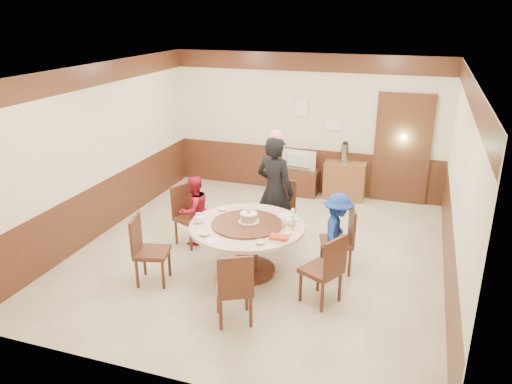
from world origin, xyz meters
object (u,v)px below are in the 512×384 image
(person_red, at_px, (194,210))
(shrimp_platter, at_px, (279,238))
(tv_stand, at_px, (297,182))
(birthday_cake, at_px, (249,217))
(banquet_table, at_px, (247,239))
(person_standing, at_px, (275,191))
(thermos, at_px, (345,153))
(person_blue, at_px, (337,233))
(television, at_px, (298,161))
(side_cabinet, at_px, (345,181))

(person_red, distance_m, shrimp_platter, 1.96)
(person_red, relative_size, tv_stand, 1.34)
(person_red, xyz_separation_m, birthday_cake, (1.14, -0.60, 0.28))
(banquet_table, relative_size, birthday_cake, 5.54)
(person_standing, height_order, thermos, person_standing)
(birthday_cake, xyz_separation_m, tv_stand, (-0.13, 3.36, -0.60))
(person_blue, distance_m, thermos, 2.99)
(person_blue, relative_size, birthday_cake, 4.01)
(person_red, height_order, tv_stand, person_red)
(person_standing, relative_size, person_blue, 1.52)
(person_standing, relative_size, television, 2.51)
(person_blue, relative_size, shrimp_platter, 3.93)
(shrimp_platter, distance_m, tv_stand, 3.83)
(person_standing, height_order, birthday_cake, person_standing)
(person_standing, xyz_separation_m, person_blue, (1.11, -0.59, -0.30))
(person_red, bearing_deg, side_cabinet, 171.79)
(person_blue, height_order, side_cabinet, person_blue)
(birthday_cake, relative_size, side_cabinet, 0.37)
(person_standing, xyz_separation_m, television, (-0.20, 2.32, -0.19))
(person_blue, bearing_deg, person_standing, 58.39)
(birthday_cake, xyz_separation_m, television, (-0.13, 3.36, -0.14))
(person_red, xyz_separation_m, shrimp_platter, (1.69, -0.98, 0.21))
(banquet_table, height_order, tv_stand, banquet_table)
(person_blue, distance_m, side_cabinet, 2.97)
(person_standing, height_order, side_cabinet, person_standing)
(person_standing, distance_m, birthday_cake, 1.04)
(person_blue, bearing_deg, television, 20.70)
(birthday_cake, distance_m, side_cabinet, 3.52)
(shrimp_platter, bearing_deg, banquet_table, 149.62)
(person_red, xyz_separation_m, thermos, (1.94, 2.78, 0.37))
(person_blue, bearing_deg, side_cabinet, 3.21)
(banquet_table, relative_size, person_blue, 1.38)
(tv_stand, bearing_deg, television, 180.00)
(television, bearing_deg, person_blue, 120.73)
(person_blue, relative_size, side_cabinet, 1.47)
(person_standing, xyz_separation_m, side_cabinet, (0.76, 2.35, -0.52))
(person_standing, relative_size, tv_stand, 2.10)
(banquet_table, bearing_deg, side_cabinet, 76.09)
(person_standing, xyz_separation_m, thermos, (0.73, 2.35, 0.05))
(shrimp_platter, height_order, thermos, thermos)
(person_red, height_order, birthday_cake, person_red)
(person_red, bearing_deg, birthday_cake, 89.14)
(side_cabinet, bearing_deg, person_red, -125.31)
(person_standing, bearing_deg, person_blue, 167.66)
(birthday_cake, bearing_deg, television, 92.15)
(banquet_table, relative_size, shrimp_platter, 5.43)
(tv_stand, distance_m, television, 0.46)
(birthday_cake, bearing_deg, thermos, 76.60)
(person_blue, relative_size, thermos, 3.11)
(person_standing, distance_m, shrimp_platter, 1.49)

